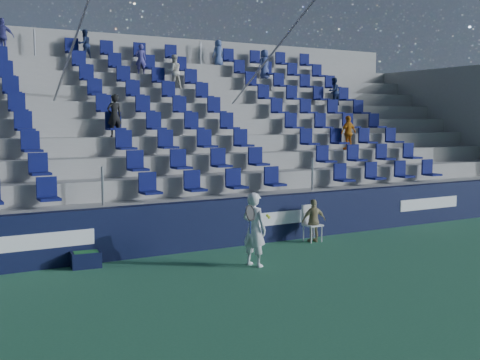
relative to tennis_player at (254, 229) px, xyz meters
name	(u,v)px	position (x,y,z in m)	size (l,w,h in m)	color
ground	(299,274)	(0.44, -1.06, -0.81)	(70.00, 70.00, 0.00)	#31724E
sponsor_wall	(226,223)	(0.45, 2.09, -0.21)	(24.00, 0.32, 1.20)	black
grandstand	(150,152)	(0.44, 7.18, 1.32)	(24.00, 8.17, 6.63)	#999994
tennis_player	(254,229)	(0.00, 0.00, 0.00)	(0.69, 0.69, 1.62)	white
line_judge_chair	(310,221)	(2.69, 1.59, -0.27)	(0.42, 0.43, 0.95)	white
line_judge	(314,221)	(2.69, 1.44, -0.25)	(0.66, 0.27, 1.13)	tan
ball_bin	(86,259)	(-3.22, 1.69, -0.62)	(0.66, 0.48, 0.35)	black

